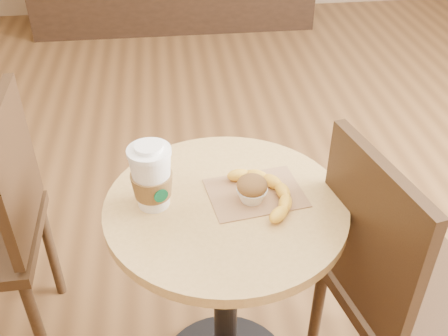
% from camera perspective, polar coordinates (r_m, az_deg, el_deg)
% --- Properties ---
extents(cafe_table, '(0.62, 0.62, 0.75)m').
position_cam_1_polar(cafe_table, '(1.50, 0.18, -11.17)').
color(cafe_table, black).
rests_on(cafe_table, ground).
extents(chair_right, '(0.49, 0.49, 0.94)m').
position_cam_1_polar(chair_right, '(1.52, 18.06, -11.74)').
color(chair_right, '#342212').
rests_on(chair_right, ground).
extents(kraft_bag, '(0.26, 0.21, 0.00)m').
position_cam_1_polar(kraft_bag, '(1.36, 3.44, -2.72)').
color(kraft_bag, '#966D49').
rests_on(kraft_bag, cafe_table).
extents(coffee_cup, '(0.11, 0.11, 0.18)m').
position_cam_1_polar(coffee_cup, '(1.28, -7.88, -1.16)').
color(coffee_cup, white).
rests_on(coffee_cup, cafe_table).
extents(muffin, '(0.08, 0.08, 0.07)m').
position_cam_1_polar(muffin, '(1.31, 3.06, -2.29)').
color(muffin, white).
rests_on(muffin, kraft_bag).
extents(banana, '(0.23, 0.27, 0.03)m').
position_cam_1_polar(banana, '(1.33, 4.30, -2.77)').
color(banana, yellow).
rests_on(banana, kraft_bag).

